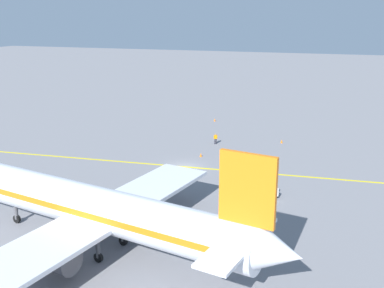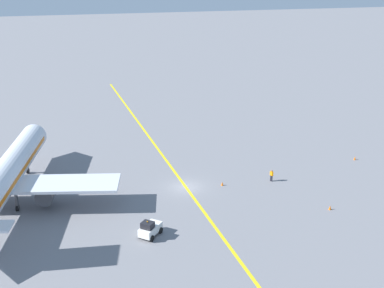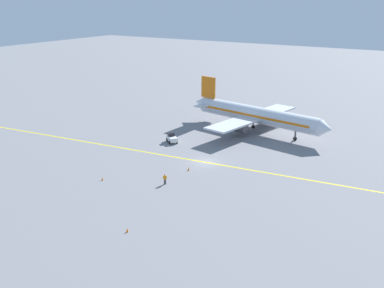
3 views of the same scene
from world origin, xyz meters
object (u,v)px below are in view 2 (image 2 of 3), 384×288
(ground_crew_worker, at_px, (272,175))
(traffic_cone_near_nose, at_px, (330,208))
(airplane_at_gate, at_px, (5,178))
(traffic_cone_by_wingtip, at_px, (355,158))
(baggage_tug_white, at_px, (150,229))
(traffic_cone_mid_apron, at_px, (222,184))

(ground_crew_worker, xyz_separation_m, traffic_cone_near_nose, (4.09, -9.60, -0.63))
(airplane_at_gate, xyz_separation_m, traffic_cone_near_nose, (38.83, -9.68, -3.43))
(traffic_cone_by_wingtip, bearing_deg, ground_crew_worker, -162.72)
(airplane_at_gate, distance_m, baggage_tug_white, 20.01)
(baggage_tug_white, relative_size, traffic_cone_by_wingtip, 5.97)
(baggage_tug_white, bearing_deg, ground_crew_worker, 31.26)
(traffic_cone_near_nose, bearing_deg, traffic_cone_by_wingtip, 52.35)
(baggage_tug_white, xyz_separation_m, traffic_cone_by_wingtip, (33.58, 15.91, -0.63))
(ground_crew_worker, bearing_deg, traffic_cone_mid_apron, 179.49)
(baggage_tug_white, relative_size, traffic_cone_mid_apron, 5.97)
(traffic_cone_near_nose, height_order, traffic_cone_mid_apron, same)
(traffic_cone_near_nose, relative_size, traffic_cone_by_wingtip, 1.00)
(baggage_tug_white, distance_m, traffic_cone_near_nose, 22.61)
(ground_crew_worker, bearing_deg, airplane_at_gate, 179.88)
(traffic_cone_mid_apron, bearing_deg, baggage_tug_white, -135.52)
(airplane_at_gate, distance_m, traffic_cone_by_wingtip, 50.20)
(airplane_at_gate, relative_size, traffic_cone_near_nose, 64.40)
(traffic_cone_near_nose, xyz_separation_m, traffic_cone_mid_apron, (-11.07, 9.66, 0.00))
(traffic_cone_by_wingtip, bearing_deg, traffic_cone_near_nose, -127.65)
(airplane_at_gate, xyz_separation_m, traffic_cone_mid_apron, (27.76, -0.01, -3.43))
(baggage_tug_white, xyz_separation_m, traffic_cone_mid_apron, (11.47, 11.27, -0.63))
(airplane_at_gate, distance_m, traffic_cone_mid_apron, 27.97)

